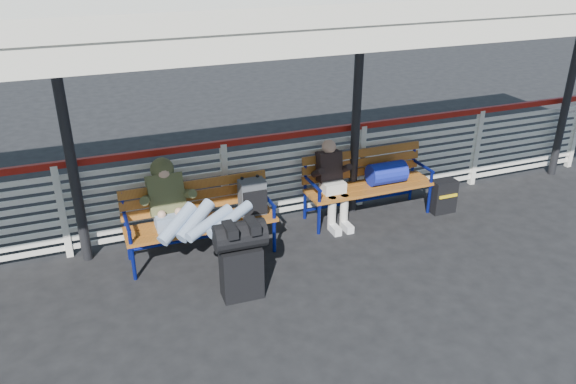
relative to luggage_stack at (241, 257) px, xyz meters
name	(u,v)px	position (x,y,z in m)	size (l,w,h in m)	color
ground	(276,307)	(0.27, -0.33, -0.49)	(60.00, 60.00, 0.00)	black
fence	(225,183)	(0.27, 1.57, 0.17)	(12.08, 0.08, 1.24)	silver
luggage_stack	(241,257)	(0.00, 0.00, 0.00)	(0.55, 0.32, 0.90)	black
bench_left	(214,208)	(-0.01, 1.03, 0.10)	(1.80, 0.56, 0.92)	#9E601E
bench_right	(375,176)	(2.31, 1.23, 0.09)	(1.80, 0.56, 0.92)	#9E601E
traveler_man	(193,215)	(-0.35, 0.69, 0.24)	(0.94, 1.64, 0.77)	#9BB1D1
companion_person	(332,182)	(1.65, 1.21, 0.10)	(0.32, 0.66, 1.15)	beige
suitcase_side	(443,196)	(3.25, 0.91, -0.25)	(0.35, 0.21, 0.48)	black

